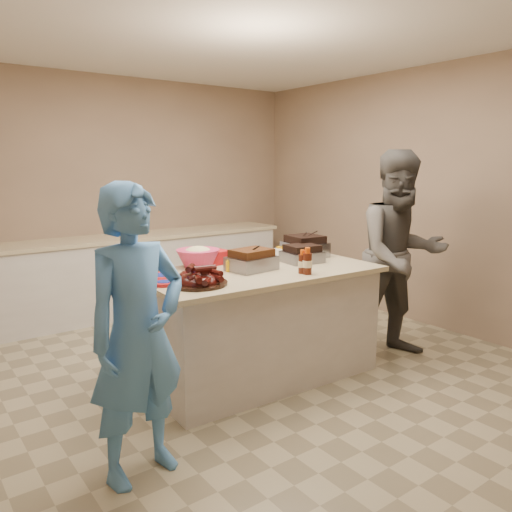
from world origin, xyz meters
TOP-DOWN VIEW (x-y plane):
  - room at (0.00, 0.00)m, footprint 4.50×5.00m
  - back_counter at (0.00, 2.20)m, footprint 3.60×0.64m
  - island at (-0.01, -0.15)m, footprint 1.91×1.06m
  - rib_platter at (-0.66, -0.30)m, footprint 0.48×0.48m
  - pulled_pork_tray at (-0.07, -0.13)m, footprint 0.38×0.31m
  - brisket_tray at (0.46, -0.12)m, footprint 0.33×0.29m
  - roasting_pan at (0.65, 0.06)m, footprint 0.36×0.36m
  - coleslaw_bowl at (-0.34, 0.24)m, footprint 0.37×0.37m
  - sausage_plate at (-0.00, 0.09)m, footprint 0.34×0.34m
  - mac_cheese_dish at (0.64, 0.17)m, footprint 0.37×0.29m
  - bbq_bottle_a at (0.17, -0.45)m, footprint 0.06×0.06m
  - bbq_bottle_b at (0.17, -0.50)m, footprint 0.07×0.07m
  - mustard_bottle at (-0.25, -0.07)m, footprint 0.04×0.04m
  - sauce_bowl at (-0.06, 0.15)m, footprint 0.14×0.05m
  - plate_stack_large at (-0.77, 0.02)m, footprint 0.24×0.24m
  - plate_stack_small at (-0.85, -0.16)m, footprint 0.17×0.17m
  - plastic_cup at (-0.69, 0.27)m, footprint 0.12×0.11m
  - basket_stack at (-0.17, 0.25)m, footprint 0.24×0.20m
  - guest_blue at (-1.32, -0.80)m, footprint 0.88×1.70m
  - guest_gray at (1.26, -0.52)m, footprint 1.52×2.03m

SIDE VIEW (x-z plane):
  - room at x=0.00m, z-range -1.35..1.35m
  - island at x=-0.01m, z-range -0.44..0.44m
  - guest_blue at x=-1.32m, z-range -0.19..0.19m
  - guest_gray at x=1.26m, z-range -0.35..0.35m
  - back_counter at x=0.00m, z-range 0.00..0.90m
  - rib_platter at x=-0.66m, z-range 0.81..0.97m
  - pulled_pork_tray at x=-0.07m, z-range 0.83..0.94m
  - brisket_tray at x=0.46m, z-range 0.84..0.93m
  - roasting_pan at x=0.65m, z-range 0.82..0.95m
  - coleslaw_bowl at x=-0.34m, z-range 0.77..1.01m
  - sausage_plate at x=0.00m, z-range 0.86..0.91m
  - mac_cheese_dish at x=0.64m, z-range 0.84..0.93m
  - bbq_bottle_a at x=0.17m, z-range 0.80..0.98m
  - bbq_bottle_b at x=0.17m, z-range 0.79..0.99m
  - mustard_bottle at x=-0.25m, z-range 0.83..0.94m
  - sauce_bowl at x=-0.06m, z-range 0.82..0.96m
  - plate_stack_large at x=-0.77m, z-range 0.87..0.90m
  - plate_stack_small at x=-0.85m, z-range 0.88..0.90m
  - plastic_cup at x=-0.69m, z-range 0.83..0.94m
  - basket_stack at x=-0.17m, z-range 0.83..0.94m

